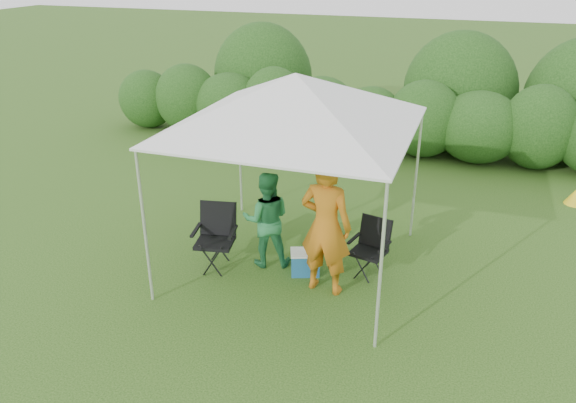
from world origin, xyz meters
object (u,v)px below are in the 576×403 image
(cooler, at_px, (305,262))
(man, at_px, (326,226))
(chair_left, at_px, (216,232))
(woman, at_px, (267,219))
(canopy, at_px, (295,101))
(chair_right, at_px, (371,244))

(cooler, bearing_deg, man, -59.74)
(chair_left, bearing_deg, woman, 11.81)
(woman, bearing_deg, chair_left, 3.14)
(man, relative_size, cooler, 3.88)
(canopy, bearing_deg, woman, -164.76)
(chair_right, distance_m, cooler, 0.98)
(chair_right, distance_m, woman, 1.53)
(chair_right, relative_size, man, 0.43)
(chair_left, xyz_separation_m, woman, (0.68, 0.28, 0.18))
(man, bearing_deg, woman, -16.56)
(canopy, height_order, cooler, canopy)
(chair_left, bearing_deg, man, -14.74)
(chair_left, xyz_separation_m, man, (1.67, -0.11, 0.42))
(woman, distance_m, cooler, 0.83)
(chair_left, relative_size, woman, 0.66)
(canopy, xyz_separation_m, woman, (-0.39, -0.11, -1.74))
(chair_right, xyz_separation_m, woman, (-1.50, -0.24, 0.25))
(man, bearing_deg, chair_right, -123.42)
(cooler, bearing_deg, chair_right, 0.34)
(canopy, distance_m, chair_right, 2.28)
(chair_right, relative_size, chair_left, 0.87)
(chair_right, bearing_deg, man, -115.44)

